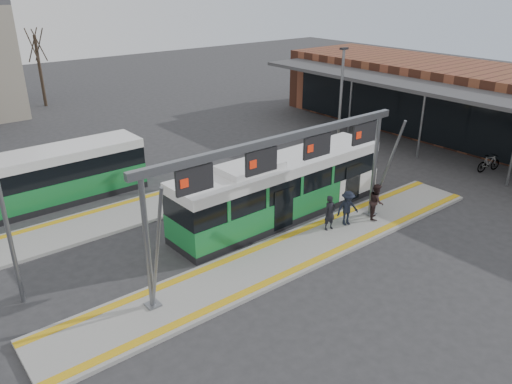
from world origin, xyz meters
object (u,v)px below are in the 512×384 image
(hero_bus, at_px, (281,189))
(passenger_a, at_px, (330,213))
(gantry, at_px, (285,160))
(passenger_c, at_px, (348,208))
(passenger_b, at_px, (376,201))

(hero_bus, xyz_separation_m, passenger_a, (0.66, -2.69, -0.50))
(gantry, xyz_separation_m, passenger_a, (3.08, 0.19, -3.32))
(hero_bus, relative_size, passenger_c, 6.91)
(passenger_a, relative_size, passenger_b, 0.94)
(gantry, xyz_separation_m, hero_bus, (2.42, 2.89, -2.82))
(passenger_a, bearing_deg, hero_bus, 111.28)
(passenger_b, bearing_deg, gantry, 134.64)
(gantry, height_order, hero_bus, gantry)
(hero_bus, relative_size, passenger_a, 7.09)
(gantry, distance_m, passenger_b, 6.56)
(gantry, bearing_deg, passenger_b, -3.96)
(gantry, distance_m, passenger_a, 4.53)
(gantry, height_order, passenger_a, gantry)
(gantry, relative_size, passenger_a, 7.81)
(hero_bus, distance_m, passenger_b, 4.64)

